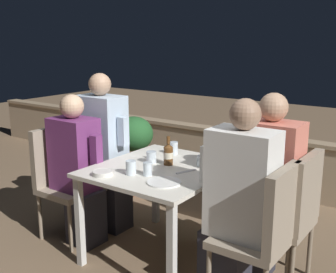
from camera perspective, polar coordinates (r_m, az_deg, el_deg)
ground_plane at (r=3.42m, az=-0.77°, el=-15.76°), size 16.00×16.00×0.00m
parapet_wall at (r=4.77m, az=12.26°, el=-3.32°), size 9.00×0.18×0.63m
dining_table at (r=3.16m, az=-0.81°, el=-5.66°), size 0.92×1.02×0.72m
planter_hedge at (r=4.00m, az=6.93°, el=-6.29°), size 0.73×0.47×0.57m
chair_left_near at (r=3.65m, az=-14.22°, el=-4.80°), size 0.43×0.43×0.93m
person_purple_stripe at (r=3.48m, az=-12.09°, el=-4.38°), size 0.47×0.26×1.23m
chair_left_far at (r=3.87m, az=-10.64°, el=-3.56°), size 0.43×0.43×0.93m
person_blue_shirt at (r=3.70m, az=-8.57°, el=-2.07°), size 0.49×0.26×1.37m
chair_right_near at (r=2.65m, az=13.21°, el=-11.80°), size 0.43×0.43×0.93m
person_white_polo at (r=2.68m, az=9.33°, el=-8.77°), size 0.49×0.26×1.32m
chair_right_far at (r=2.95m, az=16.51°, el=-9.35°), size 0.43×0.43×0.93m
person_coral_top at (r=2.98m, az=12.97°, el=-6.69°), size 0.49×0.26×1.31m
beer_bottle at (r=3.17m, az=0.08°, el=-2.39°), size 0.07×0.07×0.22m
plate_0 at (r=2.80m, az=-0.53°, el=-6.20°), size 0.23×0.23×0.01m
bowl_0 at (r=3.35m, az=6.46°, el=-2.75°), size 0.11×0.11×0.03m
bowl_1 at (r=2.98m, az=-8.82°, el=-4.87°), size 0.15×0.15×0.03m
glass_cup_0 at (r=3.45m, az=0.81°, el=-1.59°), size 0.07×0.07×0.11m
glass_cup_1 at (r=2.94m, az=-2.79°, el=-4.43°), size 0.06×0.06×0.10m
glass_cup_2 at (r=2.97m, az=-5.04°, el=-4.22°), size 0.07×0.07×0.10m
glass_cup_3 at (r=3.16m, az=4.62°, el=-3.31°), size 0.07×0.07×0.08m
glass_cup_4 at (r=3.23m, az=-2.27°, el=-2.81°), size 0.08×0.08×0.09m
fork_0 at (r=3.02m, az=2.48°, el=-4.76°), size 0.08×0.17×0.01m
potted_plant at (r=4.53m, az=-4.62°, el=-1.34°), size 0.41×0.41×0.84m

